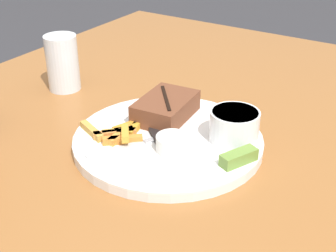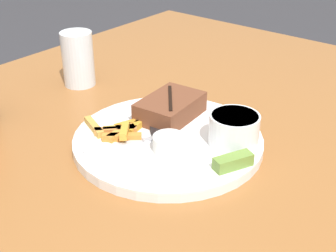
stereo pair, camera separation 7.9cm
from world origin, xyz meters
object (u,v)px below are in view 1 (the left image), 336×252
(pickle_spear, at_px, (239,157))
(dipping_sauce_cup, at_px, (172,143))
(dinner_plate, at_px, (168,141))
(coleslaw_cup, at_px, (234,124))
(knife_utensil, at_px, (151,125))
(drinking_glass, at_px, (63,63))
(fork_utensil, at_px, (122,148))
(steak_portion, at_px, (166,108))

(pickle_spear, bearing_deg, dipping_sauce_cup, 102.38)
(dinner_plate, distance_m, dipping_sauce_cup, 0.05)
(coleslaw_cup, bearing_deg, dinner_plate, 116.66)
(knife_utensil, height_order, drinking_glass, drinking_glass)
(pickle_spear, distance_m, fork_utensil, 0.19)
(dipping_sauce_cup, distance_m, pickle_spear, 0.11)
(dinner_plate, relative_size, fork_utensil, 2.65)
(dinner_plate, xyz_separation_m, steak_portion, (0.06, 0.04, 0.03))
(steak_portion, height_order, fork_utensil, steak_portion)
(dinner_plate, xyz_separation_m, coleslaw_cup, (0.05, -0.10, 0.04))
(dipping_sauce_cup, bearing_deg, knife_utensil, 57.39)
(coleslaw_cup, xyz_separation_m, pickle_spear, (-0.06, -0.04, -0.02))
(coleslaw_cup, relative_size, knife_utensil, 0.62)
(dipping_sauce_cup, distance_m, fork_utensil, 0.08)
(dinner_plate, bearing_deg, dipping_sauce_cup, -138.94)
(dipping_sauce_cup, bearing_deg, coleslaw_cup, -38.98)
(dipping_sauce_cup, bearing_deg, fork_utensil, 119.69)
(coleslaw_cup, xyz_separation_m, knife_utensil, (-0.04, 0.14, -0.03))
(coleslaw_cup, height_order, dipping_sauce_cup, coleslaw_cup)
(dipping_sauce_cup, relative_size, pickle_spear, 0.81)
(coleslaw_cup, bearing_deg, pickle_spear, -148.29)
(dinner_plate, height_order, drinking_glass, drinking_glass)
(dipping_sauce_cup, relative_size, fork_utensil, 0.43)
(dinner_plate, height_order, knife_utensil, knife_utensil)
(dinner_plate, xyz_separation_m, pickle_spear, (-0.01, -0.14, 0.02))
(dinner_plate, distance_m, coleslaw_cup, 0.12)
(knife_utensil, bearing_deg, drinking_glass, 26.98)
(dipping_sauce_cup, xyz_separation_m, knife_utensil, (0.05, 0.08, -0.01))
(pickle_spear, height_order, fork_utensil, pickle_spear)
(steak_portion, distance_m, drinking_glass, 0.28)
(drinking_glass, bearing_deg, coleslaw_cup, -94.57)
(knife_utensil, bearing_deg, pickle_spear, -146.48)
(coleslaw_cup, height_order, knife_utensil, coleslaw_cup)
(steak_portion, distance_m, coleslaw_cup, 0.14)
(dinner_plate, bearing_deg, drinking_glass, 75.36)
(steak_portion, bearing_deg, dipping_sauce_cup, -142.22)
(dinner_plate, xyz_separation_m, drinking_glass, (0.08, 0.32, 0.05))
(coleslaw_cup, bearing_deg, knife_utensil, 104.20)
(dinner_plate, height_order, fork_utensil, fork_utensil)
(pickle_spear, xyz_separation_m, drinking_glass, (0.10, 0.46, 0.03))
(drinking_glass, bearing_deg, dipping_sauce_cup, -108.72)
(dinner_plate, distance_m, steak_portion, 0.08)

